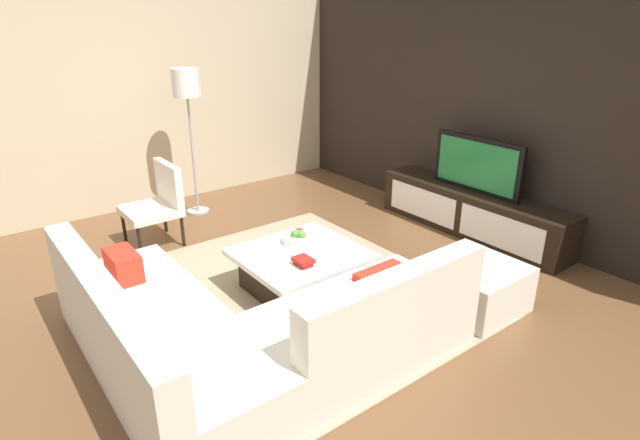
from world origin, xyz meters
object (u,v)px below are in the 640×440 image
object	(u,v)px
media_console	(471,212)
book_stack	(303,261)
sectional_couch	(242,331)
fruit_bowl	(298,238)
floor_lamp	(187,92)
ottoman	(475,286)
television	(477,165)
coffee_table	(301,270)
accent_chair_near	(159,200)

from	to	relation	value
media_console	book_stack	size ratio (longest dim) A/B	13.43
sectional_couch	fruit_bowl	xyz separation A→B (m)	(-0.79, 1.04, 0.15)
sectional_couch	floor_lamp	world-z (taller)	floor_lamp
ottoman	book_stack	size ratio (longest dim) A/B	4.07
television	fruit_bowl	xyz separation A→B (m)	(-0.28, -2.19, -0.37)
book_stack	sectional_couch	bearing A→B (deg)	-64.24
sectional_couch	floor_lamp	distance (m)	3.41
coffee_table	fruit_bowl	bearing A→B (deg)	150.49
television	fruit_bowl	world-z (taller)	television
floor_lamp	ottoman	distance (m)	3.86
accent_chair_near	sectional_couch	bearing A→B (deg)	1.78
television	sectional_couch	distance (m)	3.32
sectional_couch	floor_lamp	bearing A→B (deg)	160.74
floor_lamp	fruit_bowl	world-z (taller)	floor_lamp
accent_chair_near	book_stack	xyz separation A→B (m)	(2.01, 0.45, -0.07)
media_console	book_stack	bearing A→B (deg)	-87.25
ottoman	fruit_bowl	size ratio (longest dim) A/B	2.50
coffee_table	accent_chair_near	world-z (taller)	accent_chair_near
media_console	accent_chair_near	xyz separation A→B (m)	(-1.90, -2.88, 0.24)
coffee_table	fruit_bowl	size ratio (longest dim) A/B	3.73
sectional_couch	floor_lamp	xyz separation A→B (m)	(-3.01, 1.05, 1.21)
book_stack	ottoman	bearing A→B (deg)	51.11
accent_chair_near	floor_lamp	xyz separation A→B (m)	(-0.60, 0.69, 1.00)
sectional_couch	coffee_table	bearing A→B (deg)	122.95
television	ottoman	world-z (taller)	television
accent_chair_near	floor_lamp	size ratio (longest dim) A/B	0.50
sectional_couch	coffee_table	world-z (taller)	sectional_couch
accent_chair_near	ottoman	size ratio (longest dim) A/B	1.24
book_stack	floor_lamp	bearing A→B (deg)	174.80
book_stack	fruit_bowl	bearing A→B (deg)	150.09
media_console	fruit_bowl	size ratio (longest dim) A/B	8.24
accent_chair_near	floor_lamp	bearing A→B (deg)	141.27
accent_chair_near	fruit_bowl	size ratio (longest dim) A/B	3.11
book_stack	coffee_table	bearing A→B (deg)	149.77
media_console	sectional_couch	bearing A→B (deg)	-81.07
fruit_bowl	accent_chair_near	bearing A→B (deg)	-157.11
coffee_table	book_stack	size ratio (longest dim) A/B	6.08
television	book_stack	size ratio (longest dim) A/B	6.41
sectional_couch	accent_chair_near	xyz separation A→B (m)	(-2.40, 0.36, 0.21)
sectional_couch	accent_chair_near	distance (m)	2.44
coffee_table	ottoman	bearing A→B (deg)	41.68
book_stack	television	bearing A→B (deg)	92.75
coffee_table	book_stack	world-z (taller)	book_stack
accent_chair_near	book_stack	world-z (taller)	accent_chair_near
ottoman	floor_lamp	bearing A→B (deg)	-165.80
accent_chair_near	television	bearing A→B (deg)	66.87
fruit_bowl	floor_lamp	bearing A→B (deg)	179.74
coffee_table	ottoman	distance (m)	1.51
ottoman	sectional_couch	bearing A→B (deg)	-104.96
ottoman	book_stack	xyz separation A→B (m)	(-0.91, -1.13, 0.22)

